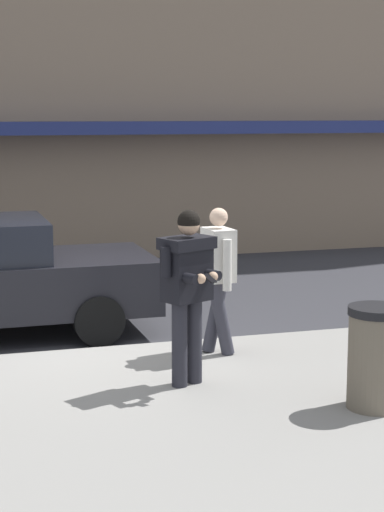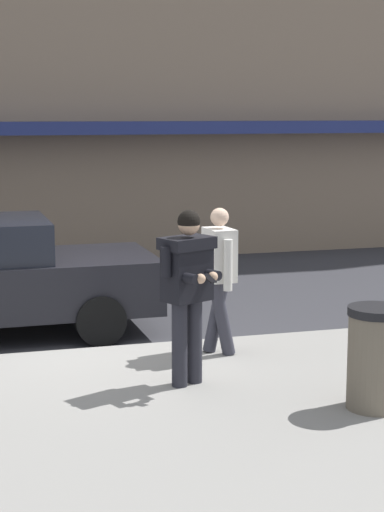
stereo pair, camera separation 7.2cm
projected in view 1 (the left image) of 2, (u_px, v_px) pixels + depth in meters
The scene contains 6 objects.
ground_plane at pixel (84, 355), 10.35m from camera, with size 80.00×80.00×0.00m, color #333338.
sidewalk at pixel (240, 422), 7.91m from camera, with size 32.00×5.30×0.14m, color gray.
curb_paint_line at pixel (163, 347), 10.67m from camera, with size 28.00×0.12×0.01m, color silver.
man_texting_on_phone at pixel (188, 278), 8.60m from camera, with size 0.62×0.65×1.81m.
pedestrian_in_light_coat at pixel (218, 271), 9.76m from camera, with size 0.35×0.60×1.70m.
trash_bin at pixel (376, 357), 8.02m from camera, with size 0.55×0.55×0.98m.
Camera 1 is at (-1.54, -9.97, 2.91)m, focal length 60.00 mm.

